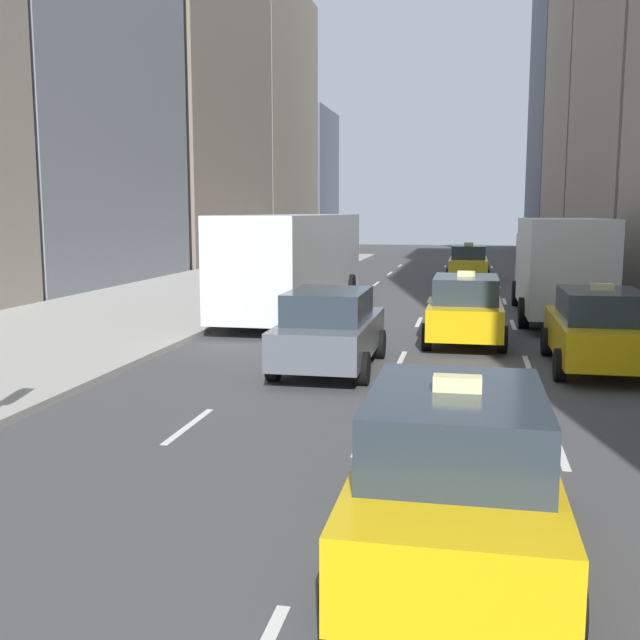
# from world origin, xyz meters

# --- Properties ---
(sidewalk_left) EXTENTS (8.00, 66.00, 0.15)m
(sidewalk_left) POSITION_xyz_m (-7.00, 27.00, 0.07)
(sidewalk_left) COLOR #ADAAA3
(sidewalk_left) RESTS_ON ground
(lane_markings) EXTENTS (5.72, 56.00, 0.01)m
(lane_markings) POSITION_xyz_m (2.60, 23.00, 0.01)
(lane_markings) COLOR white
(lane_markings) RESTS_ON ground
(building_row_left) EXTENTS (6.00, 88.61, 37.21)m
(building_row_left) POSITION_xyz_m (-14.00, 42.49, 13.46)
(building_row_left) COLOR #4C515B
(building_row_left) RESTS_ON ground
(taxi_lead) EXTENTS (2.02, 4.40, 1.87)m
(taxi_lead) POSITION_xyz_m (4.00, 22.62, 0.88)
(taxi_lead) COLOR yellow
(taxi_lead) RESTS_ON ground
(taxi_second) EXTENTS (2.02, 4.40, 1.87)m
(taxi_second) POSITION_xyz_m (6.80, 19.76, 0.88)
(taxi_second) COLOR yellow
(taxi_second) RESTS_ON ground
(taxi_third) EXTENTS (2.02, 4.40, 1.87)m
(taxi_third) POSITION_xyz_m (4.00, 40.46, 0.88)
(taxi_third) COLOR yellow
(taxi_third) RESTS_ON ground
(taxi_fourth) EXTENTS (2.02, 4.40, 1.87)m
(taxi_fourth) POSITION_xyz_m (4.00, 10.18, 0.88)
(taxi_fourth) COLOR yellow
(taxi_fourth) RESTS_ON ground
(sedan_black_near) EXTENTS (2.02, 4.42, 1.73)m
(sedan_black_near) POSITION_xyz_m (1.20, 18.64, 0.88)
(sedan_black_near) COLOR #565B66
(sedan_black_near) RESTS_ON ground
(city_bus) EXTENTS (2.80, 11.61, 3.25)m
(city_bus) POSITION_xyz_m (-1.61, 27.54, 1.79)
(city_bus) COLOR silver
(city_bus) RESTS_ON ground
(box_truck) EXTENTS (2.58, 8.40, 3.15)m
(box_truck) POSITION_xyz_m (6.80, 27.55, 1.71)
(box_truck) COLOR silver
(box_truck) RESTS_ON ground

